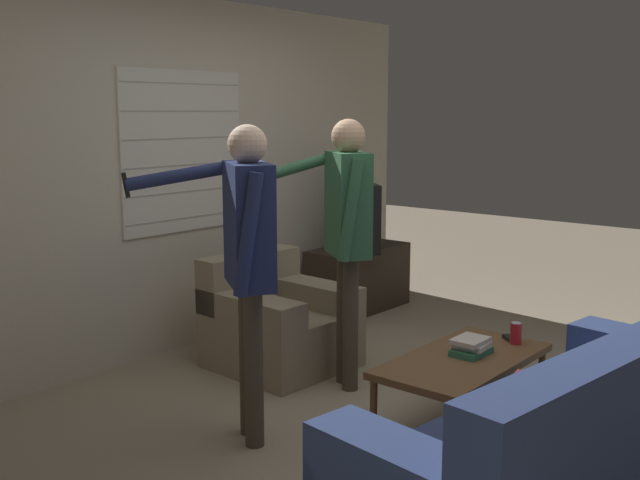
{
  "coord_description": "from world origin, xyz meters",
  "views": [
    {
      "loc": [
        -3.47,
        -2.24,
        1.75
      ],
      "look_at": [
        -0.18,
        0.53,
        1.0
      ],
      "focal_mm": 42.0,
      "sensor_mm": 36.0,
      "label": 1
    }
  ],
  "objects_px": {
    "armchair_beige": "(276,323)",
    "person_right_standing": "(346,220)",
    "person_left_standing": "(247,244)",
    "floor_fan": "(318,307)",
    "book_stack": "(471,346)",
    "couch_blue": "(567,462)",
    "coffee_table": "(463,364)",
    "soda_can": "(516,333)",
    "spare_remote": "(510,339)",
    "tv": "(358,214)"
  },
  "relations": [
    {
      "from": "tv",
      "to": "person_left_standing",
      "type": "height_order",
      "value": "person_left_standing"
    },
    {
      "from": "armchair_beige",
      "to": "tv",
      "type": "height_order",
      "value": "tv"
    },
    {
      "from": "armchair_beige",
      "to": "person_left_standing",
      "type": "relative_size",
      "value": 0.52
    },
    {
      "from": "couch_blue",
      "to": "armchair_beige",
      "type": "bearing_deg",
      "value": 78.46
    },
    {
      "from": "person_right_standing",
      "to": "soda_can",
      "type": "xyz_separation_m",
      "value": [
        0.31,
        -1.01,
        -0.6
      ]
    },
    {
      "from": "floor_fan",
      "to": "soda_can",
      "type": "bearing_deg",
      "value": -104.35
    },
    {
      "from": "couch_blue",
      "to": "armchair_beige",
      "type": "distance_m",
      "value": 2.52
    },
    {
      "from": "spare_remote",
      "to": "floor_fan",
      "type": "height_order",
      "value": "spare_remote"
    },
    {
      "from": "person_left_standing",
      "to": "soda_can",
      "type": "relative_size",
      "value": 13.33
    },
    {
      "from": "coffee_table",
      "to": "armchair_beige",
      "type": "bearing_deg",
      "value": 85.68
    },
    {
      "from": "book_stack",
      "to": "spare_remote",
      "type": "height_order",
      "value": "book_stack"
    },
    {
      "from": "soda_can",
      "to": "coffee_table",
      "type": "bearing_deg",
      "value": 164.65
    },
    {
      "from": "book_stack",
      "to": "soda_can",
      "type": "distance_m",
      "value": 0.35
    },
    {
      "from": "armchair_beige",
      "to": "spare_remote",
      "type": "bearing_deg",
      "value": 104.2
    },
    {
      "from": "coffee_table",
      "to": "spare_remote",
      "type": "bearing_deg",
      "value": -8.3
    },
    {
      "from": "floor_fan",
      "to": "book_stack",
      "type": "bearing_deg",
      "value": -114.52
    },
    {
      "from": "coffee_table",
      "to": "person_left_standing",
      "type": "distance_m",
      "value": 1.36
    },
    {
      "from": "soda_can",
      "to": "spare_remote",
      "type": "distance_m",
      "value": 0.08
    },
    {
      "from": "coffee_table",
      "to": "person_right_standing",
      "type": "height_order",
      "value": "person_right_standing"
    },
    {
      "from": "person_right_standing",
      "to": "book_stack",
      "type": "height_order",
      "value": "person_right_standing"
    },
    {
      "from": "couch_blue",
      "to": "soda_can",
      "type": "distance_m",
      "value": 1.35
    },
    {
      "from": "armchair_beige",
      "to": "person_right_standing",
      "type": "bearing_deg",
      "value": 91.22
    },
    {
      "from": "coffee_table",
      "to": "person_left_standing",
      "type": "xyz_separation_m",
      "value": [
        -0.86,
        0.8,
        0.7
      ]
    },
    {
      "from": "tv",
      "to": "coffee_table",
      "type": "bearing_deg",
      "value": 0.45
    },
    {
      "from": "spare_remote",
      "to": "coffee_table",
      "type": "bearing_deg",
      "value": -150.8
    },
    {
      "from": "soda_can",
      "to": "person_right_standing",
      "type": "bearing_deg",
      "value": 106.99
    },
    {
      "from": "person_left_standing",
      "to": "book_stack",
      "type": "relative_size",
      "value": 7.13
    },
    {
      "from": "couch_blue",
      "to": "soda_can",
      "type": "relative_size",
      "value": 16.94
    },
    {
      "from": "person_left_standing",
      "to": "couch_blue",
      "type": "bearing_deg",
      "value": -140.22
    },
    {
      "from": "armchair_beige",
      "to": "person_right_standing",
      "type": "distance_m",
      "value": 0.99
    },
    {
      "from": "soda_can",
      "to": "spare_remote",
      "type": "bearing_deg",
      "value": 59.83
    },
    {
      "from": "couch_blue",
      "to": "spare_remote",
      "type": "distance_m",
      "value": 1.4
    },
    {
      "from": "person_right_standing",
      "to": "spare_remote",
      "type": "height_order",
      "value": "person_right_standing"
    },
    {
      "from": "person_right_standing",
      "to": "book_stack",
      "type": "xyz_separation_m",
      "value": [
        -0.03,
        -0.91,
        -0.62
      ]
    },
    {
      "from": "soda_can",
      "to": "book_stack",
      "type": "bearing_deg",
      "value": 162.54
    },
    {
      "from": "coffee_table",
      "to": "person_right_standing",
      "type": "distance_m",
      "value": 1.15
    },
    {
      "from": "armchair_beige",
      "to": "couch_blue",
      "type": "bearing_deg",
      "value": 73.78
    },
    {
      "from": "couch_blue",
      "to": "tv",
      "type": "distance_m",
      "value": 3.72
    },
    {
      "from": "armchair_beige",
      "to": "coffee_table",
      "type": "height_order",
      "value": "armchair_beige"
    },
    {
      "from": "armchair_beige",
      "to": "person_left_standing",
      "type": "distance_m",
      "value": 1.43
    },
    {
      "from": "person_left_standing",
      "to": "book_stack",
      "type": "bearing_deg",
      "value": -96.4
    },
    {
      "from": "couch_blue",
      "to": "spare_remote",
      "type": "height_order",
      "value": "couch_blue"
    },
    {
      "from": "couch_blue",
      "to": "person_left_standing",
      "type": "distance_m",
      "value": 1.83
    },
    {
      "from": "person_left_standing",
      "to": "floor_fan",
      "type": "xyz_separation_m",
      "value": [
        1.76,
        1.01,
        -0.87
      ]
    },
    {
      "from": "person_right_standing",
      "to": "spare_remote",
      "type": "distance_m",
      "value": 1.21
    },
    {
      "from": "person_left_standing",
      "to": "spare_remote",
      "type": "xyz_separation_m",
      "value": [
        1.3,
        -0.86,
        -0.65
      ]
    },
    {
      "from": "spare_remote",
      "to": "floor_fan",
      "type": "relative_size",
      "value": 0.31
    },
    {
      "from": "armchair_beige",
      "to": "book_stack",
      "type": "relative_size",
      "value": 3.7
    },
    {
      "from": "person_right_standing",
      "to": "floor_fan",
      "type": "xyz_separation_m",
      "value": [
        0.8,
        0.9,
        -0.88
      ]
    },
    {
      "from": "spare_remote",
      "to": "armchair_beige",
      "type": "bearing_deg",
      "value": 139.01
    }
  ]
}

